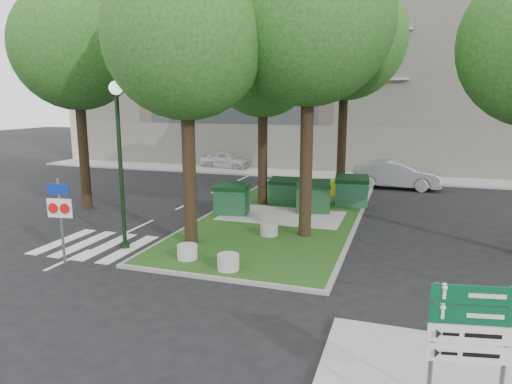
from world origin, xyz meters
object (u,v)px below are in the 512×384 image
at_px(tree_median_mid, 265,52).
at_px(bollard_right, 228,262).
at_px(bollard_mid, 269,229).
at_px(dumpster_c, 313,197).
at_px(directional_sign, 470,337).
at_px(litter_bin, 335,188).
at_px(dumpster_a, 232,199).
at_px(dumpster_b, 284,191).
at_px(street_lamp, 119,146).
at_px(dumpster_d, 351,191).
at_px(tree_median_near_left, 188,20).
at_px(tree_street_left, 77,34).
at_px(car_silver, 396,175).
at_px(tree_median_near_right, 313,3).
at_px(car_white, 226,160).
at_px(bollard_left, 187,252).
at_px(traffic_sign_pole, 60,210).
at_px(tree_median_far, 348,26).

bearing_deg(tree_median_mid, bollard_right, -79.63).
bearing_deg(bollard_right, bollard_mid, 87.94).
xyz_separation_m(dumpster_c, directional_sign, (4.70, -12.65, 0.86)).
relative_size(bollard_right, litter_bin, 0.82).
relative_size(dumpster_a, directional_sign, 0.68).
bearing_deg(dumpster_c, dumpster_b, 132.55).
bearing_deg(street_lamp, dumpster_a, 69.89).
bearing_deg(directional_sign, dumpster_d, 91.70).
bearing_deg(dumpster_a, tree_median_near_left, -93.83).
relative_size(dumpster_a, dumpster_d, 0.96).
relative_size(tree_street_left, dumpster_c, 6.65).
xyz_separation_m(tree_median_mid, car_silver, (5.75, 6.44, -6.20)).
xyz_separation_m(tree_median_near_right, car_white, (-9.18, 14.94, -7.34)).
height_order(dumpster_a, litter_bin, dumpster_a).
xyz_separation_m(dumpster_b, litter_bin, (1.98, 2.67, -0.20)).
bearing_deg(street_lamp, bollard_left, -13.11).
bearing_deg(tree_median_near_left, dumpster_b, 78.37).
bearing_deg(car_white, tree_median_near_right, -141.04).
xyz_separation_m(traffic_sign_pole, directional_sign, (10.67, -4.29, -0.03)).
height_order(traffic_sign_pole, directional_sign, traffic_sign_pole).
bearing_deg(car_silver, bollard_left, 159.70).
xyz_separation_m(tree_median_far, dumpster_b, (-2.32, -2.80, -7.61)).
height_order(tree_median_mid, car_silver, tree_median_mid).
bearing_deg(dumpster_b, tree_median_mid, -168.74).
height_order(tree_median_near_right, car_white, tree_median_near_right).
xyz_separation_m(tree_street_left, directional_sign, (14.68, -10.61, -6.01)).
bearing_deg(directional_sign, tree_median_mid, 106.76).
xyz_separation_m(tree_median_far, bollard_mid, (-1.50, -7.94, -7.97)).
relative_size(tree_median_near_left, bollard_left, 17.16).
xyz_separation_m(dumpster_d, bollard_left, (-3.87, -8.93, -0.45)).
bearing_deg(street_lamp, dumpster_b, 65.73).
distance_m(tree_median_near_right, street_lamp, 7.80).
bearing_deg(tree_median_near_left, litter_bin, 70.30).
bearing_deg(litter_bin, dumpster_d, -62.61).
distance_m(bollard_mid, car_white, 17.28).
relative_size(litter_bin, traffic_sign_pole, 0.30).
xyz_separation_m(tree_median_near_left, tree_median_far, (3.70, 9.50, 1.00)).
bearing_deg(dumpster_c, bollard_mid, -112.68).
relative_size(tree_median_near_left, dumpster_a, 6.78).
bearing_deg(dumpster_c, litter_bin, 72.84).
relative_size(tree_street_left, dumpster_a, 7.08).
bearing_deg(dumpster_d, litter_bin, 109.98).
bearing_deg(car_silver, dumpster_a, 144.88).
distance_m(dumpster_d, directional_sign, 14.83).
bearing_deg(car_silver, street_lamp, 150.22).
xyz_separation_m(tree_median_mid, tree_street_left, (-7.50, -3.00, 0.67)).
height_order(dumpster_d, street_lamp, street_lamp).
xyz_separation_m(bollard_mid, street_lamp, (-4.28, -2.55, 3.09)).
bearing_deg(tree_median_mid, tree_street_left, -158.20).
bearing_deg(litter_bin, tree_median_near_right, -88.87).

